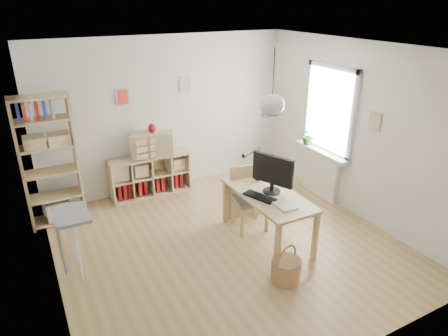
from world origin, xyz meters
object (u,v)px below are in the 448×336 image
desk (268,199)px  cube_shelf (149,178)px  chair (248,194)px  storage_chest (268,193)px  drawer_chest (152,144)px  tall_bookshelf (48,157)px  monitor (273,172)px

desk → cube_shelf: desk is taller
chair → storage_chest: (0.67, 0.45, -0.33)m
desk → chair: bearing=95.3°
desk → drawer_chest: bearing=113.0°
desk → tall_bookshelf: size_ratio=0.75×
cube_shelf → desk: bearing=-65.4°
desk → monitor: 0.40m
desk → drawer_chest: 2.39m
desk → cube_shelf: size_ratio=1.07×
storage_chest → drawer_chest: bearing=145.9°
drawer_chest → desk: bearing=-47.7°
cube_shelf → tall_bookshelf: 1.77m
chair → monitor: monitor is taller
chair → monitor: (0.11, -0.45, 0.51)m
tall_bookshelf → drawer_chest: tall_bookshelf is taller
storage_chest → monitor: size_ratio=1.24×
cube_shelf → chair: chair is taller
tall_bookshelf → chair: tall_bookshelf is taller
monitor → cube_shelf: bearing=92.2°
cube_shelf → drawer_chest: 0.64m
monitor → drawer_chest: monitor is taller
monitor → drawer_chest: (-1.00, 2.18, -0.13)m
storage_chest → monitor: (-0.56, -0.90, 0.84)m
storage_chest → desk: bearing=-119.4°
chair → cube_shelf: bearing=126.4°
storage_chest → cube_shelf: bearing=146.7°
cube_shelf → storage_chest: bearing=-38.7°
drawer_chest → monitor: bearing=-46.1°
tall_bookshelf → drawer_chest: (1.66, 0.24, -0.16)m
tall_bookshelf → monitor: bearing=-36.2°
chair → drawer_chest: 1.99m
tall_bookshelf → monitor: tall_bookshelf is taller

